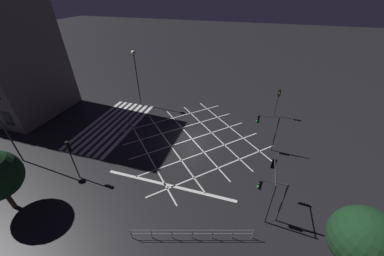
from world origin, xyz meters
The scene contains 10 objects.
ground_plane centered at (0.00, 0.00, 0.00)m, with size 200.00×200.00×0.00m, color black.
road_markings centered at (0.41, -6.98, 0.00)m, with size 18.90×23.39×0.01m.
traffic_light_ne_main centered at (7.22, 8.58, 3.18)m, with size 3.11×0.36×4.28m.
traffic_light_se_main centered at (8.99, -8.60, 3.08)m, with size 0.39×0.36×4.32m.
traffic_light_ne_cross centered at (8.40, 8.42, 3.07)m, with size 0.36×2.03×4.22m.
traffic_light_nw_main centered at (-8.59, 9.58, 2.88)m, with size 0.39×0.36×4.03m.
traffic_light_median_north centered at (-0.54, 8.05, 3.22)m, with size 0.36×2.27×4.40m.
street_lamp_east centered at (-6.22, -10.12, 6.24)m, with size 0.60×0.60×8.22m.
street_tree_near centered at (11.47, 12.95, 4.30)m, with size 3.61×3.61×6.13m.
pedestrian_railing centered at (11.66, 3.48, 0.67)m, with size 2.57×8.49×1.05m.
Camera 1 is at (19.85, 5.93, 15.52)m, focal length 20.00 mm.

